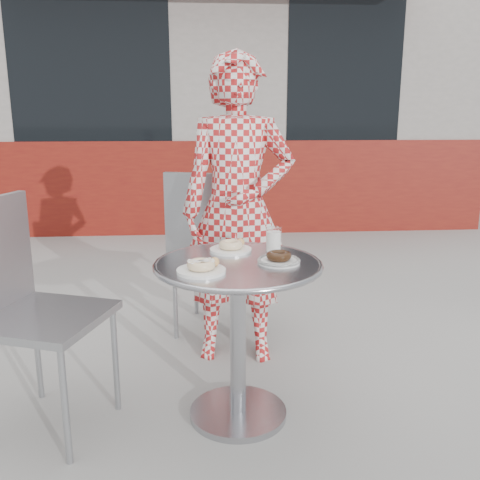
{
  "coord_description": "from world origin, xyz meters",
  "views": [
    {
      "loc": [
        -0.12,
        -2.09,
        1.33
      ],
      "look_at": [
        0.05,
        0.13,
        0.78
      ],
      "focal_mm": 40.0,
      "sensor_mm": 36.0,
      "label": 1
    }
  ],
  "objects": [
    {
      "name": "ground",
      "position": [
        0.0,
        0.0,
        0.0
      ],
      "size": [
        60.0,
        60.0,
        0.0
      ],
      "primitive_type": "plane",
      "color": "#A9A6A1",
      "rests_on": "ground"
    },
    {
      "name": "storefront",
      "position": [
        -0.0,
        5.56,
        1.49
      ],
      "size": [
        6.02,
        4.55,
        3.0
      ],
      "color": "gray",
      "rests_on": "ground"
    },
    {
      "name": "bistro_table",
      "position": [
        0.03,
        0.03,
        0.54
      ],
      "size": [
        0.71,
        0.71,
        0.71
      ],
      "rotation": [
        0.0,
        0.0,
        -0.04
      ],
      "color": "#B7B7BC",
      "rests_on": "ground"
    },
    {
      "name": "chair_far",
      "position": [
        -0.03,
        1.0,
        0.3
      ],
      "size": [
        0.59,
        0.59,
        0.99
      ],
      "rotation": [
        0.0,
        0.0,
        2.84
      ],
      "color": "#999BA0",
      "rests_on": "ground"
    },
    {
      "name": "chair_left",
      "position": [
        -0.78,
        0.01,
        0.3
      ],
      "size": [
        0.6,
        0.59,
        0.98
      ],
      "rotation": [
        0.0,
        0.0,
        1.24
      ],
      "color": "#999BA0",
      "rests_on": "ground"
    },
    {
      "name": "seated_person",
      "position": [
        0.07,
        0.66,
        0.81
      ],
      "size": [
        0.62,
        0.44,
        1.62
      ],
      "primitive_type": "imported",
      "rotation": [
        0.0,
        0.0,
        -0.09
      ],
      "color": "#A8191B",
      "rests_on": "ground"
    },
    {
      "name": "plate_far",
      "position": [
        0.01,
        0.21,
        0.73
      ],
      "size": [
        0.19,
        0.19,
        0.05
      ],
      "rotation": [
        0.0,
        0.0,
        0.33
      ],
      "color": "white",
      "rests_on": "bistro_table"
    },
    {
      "name": "plate_near",
      "position": [
        -0.12,
        -0.1,
        0.73
      ],
      "size": [
        0.19,
        0.19,
        0.05
      ],
      "rotation": [
        0.0,
        0.0,
        0.21
      ],
      "color": "white",
      "rests_on": "bistro_table"
    },
    {
      "name": "plate_checker",
      "position": [
        0.2,
        0.01,
        0.73
      ],
      "size": [
        0.18,
        0.18,
        0.05
      ],
      "rotation": [
        0.0,
        0.0,
        -0.36
      ],
      "color": "white",
      "rests_on": "bistro_table"
    },
    {
      "name": "milk_cup",
      "position": [
        0.2,
        0.19,
        0.76
      ],
      "size": [
        0.07,
        0.07,
        0.11
      ],
      "rotation": [
        0.0,
        0.0,
        0.0
      ],
      "color": "white",
      "rests_on": "bistro_table"
    }
  ]
}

